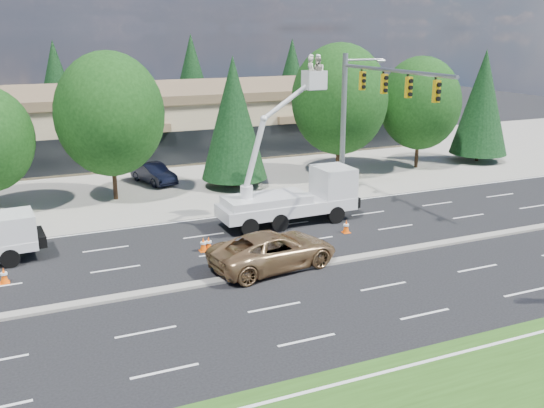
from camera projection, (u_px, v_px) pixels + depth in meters
name	position (u px, v px, depth m)	size (l,w,h in m)	color
ground	(245.00, 278.00, 26.28)	(140.00, 140.00, 0.00)	black
concrete_apron	(146.00, 178.00, 43.91)	(140.00, 22.00, 0.01)	gray
road_median	(245.00, 276.00, 26.27)	(120.00, 0.55, 0.12)	gray
strip_mall	(120.00, 120.00, 51.91)	(50.40, 15.40, 5.50)	tan
tree_front_d	(110.00, 114.00, 36.86)	(6.62, 6.62, 9.19)	#332114
tree_front_e	(234.00, 118.00, 40.10)	(4.44, 4.44, 8.75)	#332114
tree_front_f	(339.00, 99.00, 42.91)	(6.86, 6.86, 9.51)	#332114
tree_front_g	(420.00, 103.00, 45.75)	(6.11, 6.11, 8.48)	#332114
tree_front_h	(482.00, 102.00, 48.10)	(4.51, 4.51, 8.89)	#332114
tree_back_b	(56.00, 84.00, 60.37)	(4.76, 4.76, 9.39)	#332114
tree_back_c	(192.00, 77.00, 65.63)	(5.03, 5.03, 9.91)	#332114
tree_back_d	(292.00, 77.00, 70.30)	(4.74, 4.74, 9.34)	#332114
signal_mast	(363.00, 107.00, 34.63)	(2.76, 10.16, 9.00)	gray
bucket_truck	(297.00, 189.00, 33.33)	(7.73, 2.63, 9.11)	silver
traffic_cone_a	(4.00, 275.00, 25.63)	(0.40, 0.40, 0.70)	#FF5508
traffic_cone_b	(203.00, 244.00, 29.31)	(0.40, 0.40, 0.70)	#FF5508
traffic_cone_c	(209.00, 243.00, 29.46)	(0.40, 0.40, 0.70)	#FF5508
traffic_cone_d	(346.00, 226.00, 31.98)	(0.40, 0.40, 0.70)	#FF5508
minivan	(274.00, 250.00, 27.20)	(2.73, 5.92, 1.64)	#9B754B
parked_car_east	(154.00, 173.00, 42.16)	(1.47, 4.22, 1.39)	black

